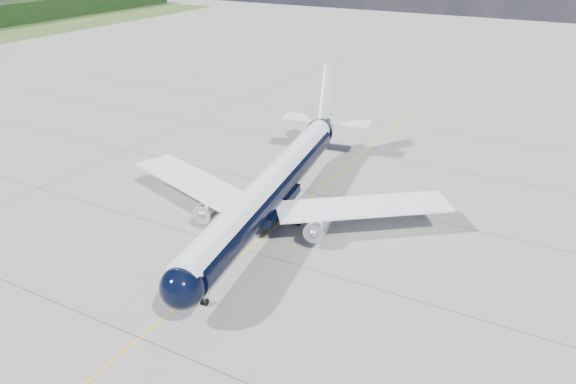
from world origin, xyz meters
name	(u,v)px	position (x,y,z in m)	size (l,w,h in m)	color
ground	(333,179)	(0.00, 30.00, 0.00)	(320.00, 320.00, 0.00)	gray
taxiway_centerline	(315,193)	(0.00, 25.00, 0.00)	(0.16, 160.00, 0.01)	yellow
main_airliner	(274,185)	(-0.96, 16.98, 4.03)	(36.44, 44.81, 13.00)	black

